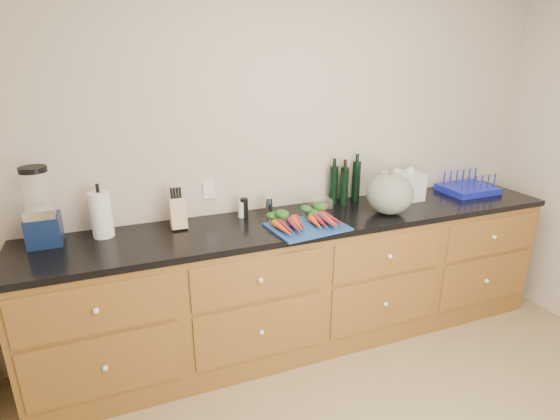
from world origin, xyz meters
name	(u,v)px	position (x,y,z in m)	size (l,w,h in m)	color
wall_back	(290,156)	(0.00, 1.62, 1.30)	(4.10, 0.05, 2.60)	beige
cabinets	(307,283)	(0.00, 1.30, 0.45)	(3.60, 0.64, 0.90)	brown
countertop	(308,221)	(0.00, 1.30, 0.92)	(3.64, 0.62, 0.04)	black
cutting_board	(307,227)	(-0.08, 1.14, 0.95)	(0.46, 0.35, 0.01)	navy
carrots	(304,220)	(-0.08, 1.19, 0.98)	(0.43, 0.32, 0.06)	#E1551A
squash	(390,194)	(0.56, 1.18, 1.08)	(0.32, 0.32, 0.28)	#606E5C
blender_appliance	(41,211)	(-1.59, 1.46, 1.14)	(0.18, 0.18, 0.46)	#0E1D43
paper_towel	(101,215)	(-1.28, 1.46, 1.08)	(0.12, 0.12, 0.28)	white
knife_block	(178,213)	(-0.84, 1.44, 1.04)	(0.10, 0.10, 0.19)	tan
grinder_salt	(242,209)	(-0.41, 1.48, 0.99)	(0.05, 0.05, 0.11)	silver
grinder_pepper	(244,208)	(-0.39, 1.48, 1.00)	(0.05, 0.05, 0.13)	black
canister_chrome	(269,206)	(-0.21, 1.48, 1.00)	(0.05, 0.05, 0.11)	white
tomato_box	(320,203)	(0.17, 1.47, 0.97)	(0.14, 0.11, 0.07)	white
bottles	(345,185)	(0.39, 1.51, 1.08)	(0.25, 0.13, 0.30)	black
grocery_bag	(402,186)	(0.83, 1.42, 1.04)	(0.27, 0.22, 0.20)	white
dish_rack	(468,187)	(1.44, 1.38, 0.98)	(0.40, 0.32, 0.16)	#141FB5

